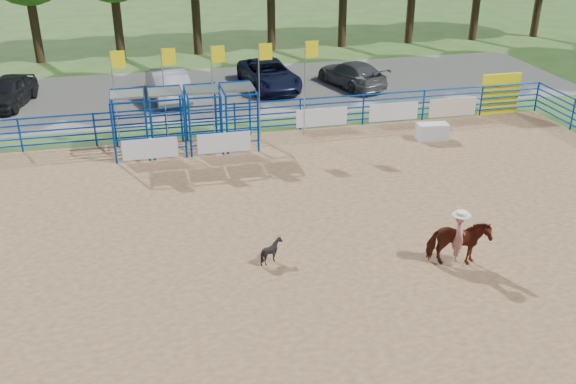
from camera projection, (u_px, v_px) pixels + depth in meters
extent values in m
plane|color=#406227|center=(285.00, 244.00, 19.95)|extent=(120.00, 120.00, 0.00)
cube|color=#97714B|center=(285.00, 244.00, 19.95)|extent=(30.00, 20.00, 0.02)
cube|color=slate|center=(216.00, 91.00, 34.90)|extent=(40.00, 10.00, 0.01)
cube|color=silver|center=(432.00, 131.00, 28.09)|extent=(1.40, 0.76, 0.72)
imported|color=maroon|center=(458.00, 243.00, 18.53)|extent=(1.87, 1.21, 1.46)
imported|color=#AC2918|center=(462.00, 215.00, 18.13)|extent=(0.47, 0.60, 1.44)
cylinder|color=white|center=(465.00, 191.00, 17.81)|extent=(0.54, 0.54, 0.12)
imported|color=black|center=(272.00, 251.00, 18.82)|extent=(0.77, 0.71, 0.74)
imported|color=black|center=(9.00, 91.00, 32.31)|extent=(2.71, 4.70, 1.51)
imported|color=#93969B|center=(168.00, 83.00, 33.37)|extent=(2.23, 5.15, 1.65)
imported|color=#151935|center=(269.00, 75.00, 35.17)|extent=(2.99, 5.64, 1.51)
imported|color=#565658|center=(352.00, 74.00, 35.51)|extent=(3.26, 5.20, 1.41)
cube|color=white|center=(150.00, 149.00, 25.77)|extent=(2.20, 0.04, 0.85)
cube|color=white|center=(224.00, 142.00, 26.39)|extent=(2.20, 0.04, 0.85)
cube|color=white|center=(322.00, 117.00, 29.30)|extent=(2.40, 0.04, 0.85)
cube|color=white|center=(394.00, 112.00, 30.01)|extent=(2.40, 0.04, 0.85)
cube|color=beige|center=(452.00, 107.00, 30.63)|extent=(2.40, 0.04, 0.90)
cube|color=#FFEA0D|center=(500.00, 94.00, 31.07)|extent=(2.00, 0.12, 2.00)
cylinder|color=#3F2B19|center=(35.00, 24.00, 39.74)|extent=(0.56, 0.56, 4.80)
cylinder|color=#3F2B19|center=(117.00, 21.00, 40.77)|extent=(0.56, 0.56, 4.80)
cylinder|color=#3F2B19|center=(196.00, 17.00, 41.79)|extent=(0.56, 0.56, 4.80)
cylinder|color=#3F2B19|center=(271.00, 14.00, 42.82)|extent=(0.56, 0.56, 4.80)
cylinder|color=#3F2B19|center=(343.00, 11.00, 43.84)|extent=(0.56, 0.56, 4.80)
cylinder|color=#3F2B19|center=(411.00, 8.00, 44.87)|extent=(0.56, 0.56, 4.80)
cylinder|color=#3F2B19|center=(476.00, 6.00, 45.89)|extent=(0.56, 0.56, 4.80)
cylinder|color=#3F2B19|center=(538.00, 3.00, 46.92)|extent=(0.56, 0.56, 4.80)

